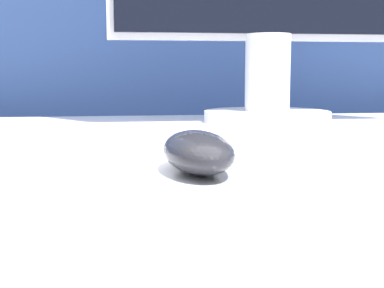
{
  "coord_description": "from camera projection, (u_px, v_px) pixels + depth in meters",
  "views": [
    {
      "loc": [
        -0.02,
        -0.61,
        0.83
      ],
      "look_at": [
        0.05,
        -0.11,
        0.76
      ],
      "focal_mm": 50.0,
      "sensor_mm": 36.0,
      "label": 1
    }
  ],
  "objects": [
    {
      "name": "keyboard",
      "position": [
        82.0,
        138.0,
        0.63
      ],
      "size": [
        0.41,
        0.16,
        0.02
      ],
      "rotation": [
        0.0,
        0.0,
        -0.12
      ],
      "color": "white",
      "rests_on": "desk"
    },
    {
      "name": "partition_panel",
      "position": [
        129.0,
        137.0,
        1.23
      ],
      "size": [
        5.0,
        0.03,
        1.35
      ],
      "color": "navy",
      "rests_on": "ground_plane"
    },
    {
      "name": "computer_mouse_near",
      "position": [
        198.0,
        152.0,
        0.48
      ],
      "size": [
        0.07,
        0.13,
        0.04
      ],
      "rotation": [
        0.0,
        0.0,
        0.07
      ],
      "color": "#232328",
      "rests_on": "desk"
    }
  ]
}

